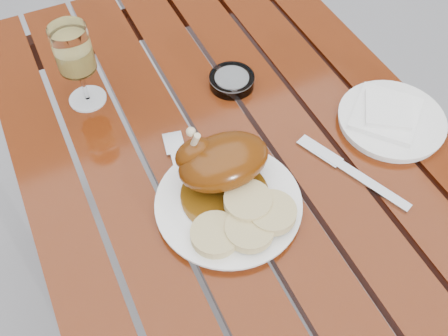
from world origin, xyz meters
The scene contains 11 objects.
ground centered at (0.00, 0.00, 0.00)m, with size 60.00×60.00×0.00m, color slate.
table centered at (0.00, 0.00, 0.38)m, with size 0.80×1.20×0.75m, color #6B2A0C.
dinner_plate centered at (-0.07, -0.11, 0.76)m, with size 0.26×0.26×0.02m, color white.
roast_duck centered at (-0.07, -0.06, 0.81)m, with size 0.18×0.17×0.12m.
bread_dumplings centered at (-0.07, -0.17, 0.78)m, with size 0.18×0.13×0.03m.
wine_glass centered at (-0.22, 0.25, 0.84)m, with size 0.08×0.08×0.18m, color tan.
side_plate centered at (0.30, -0.08, 0.76)m, with size 0.21×0.21×0.02m, color white.
napkin centered at (0.29, -0.07, 0.77)m, with size 0.13×0.12×0.01m, color white.
ashtray centered at (0.07, 0.16, 0.76)m, with size 0.10×0.10×0.02m, color #B2B7BC.
fork centered at (-0.12, -0.03, 0.75)m, with size 0.02×0.19×0.01m, color gray.
knife centered at (0.17, -0.16, 0.75)m, with size 0.02×0.20×0.01m, color gray.
Camera 1 is at (-0.29, -0.54, 1.50)m, focal length 40.00 mm.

